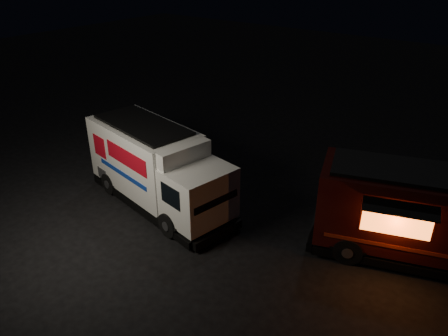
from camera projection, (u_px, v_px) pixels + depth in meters
ground at (184, 224)px, 15.82m from camera, size 80.00×80.00×0.00m
white_truck at (159, 168)px, 16.37m from camera, size 7.12×3.50×3.09m
red_truck at (420, 215)px, 13.55m from camera, size 6.94×4.37×3.03m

